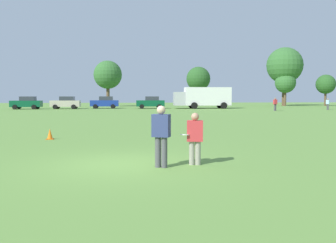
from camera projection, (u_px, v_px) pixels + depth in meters
name	position (u px, v px, depth m)	size (l,w,h in m)	color
ground_plane	(125.00, 164.00, 10.49)	(180.58, 180.58, 0.00)	#608C3D
player_thrower	(161.00, 133.00, 9.97)	(0.54, 0.44, 1.68)	#4C4C51
player_defender	(195.00, 136.00, 10.36)	(0.49, 0.34, 1.47)	gray
frisbee	(185.00, 135.00, 10.28)	(0.27, 0.27, 0.06)	white
traffic_cone	(50.00, 134.00, 16.47)	(0.32, 0.32, 0.48)	#D8590C
parked_car_mid_left	(27.00, 103.00, 52.73)	(4.24, 2.28, 1.82)	#0C4C2D
parked_car_center	(66.00, 103.00, 53.89)	(4.24, 2.28, 1.82)	#B7AD99
parked_car_mid_right	(105.00, 102.00, 55.85)	(4.24, 2.28, 1.82)	navy
parked_car_near_right	(151.00, 102.00, 55.51)	(4.24, 2.28, 1.82)	#0C4C2D
box_truck	(203.00, 97.00, 55.42)	(8.55, 3.13, 3.18)	white
bystander_sideline_watcher	(275.00, 103.00, 46.85)	(0.51, 0.37, 1.68)	#4C4C51
bystander_far_jogger	(328.00, 103.00, 50.20)	(0.41, 0.50, 1.57)	#4C4C51
tree_west_maple	(108.00, 75.00, 65.72)	(5.03, 5.03, 8.17)	brown
tree_center_elm	(198.00, 79.00, 70.60)	(4.59, 4.59, 7.46)	brown
tree_east_birch	(285.00, 83.00, 69.08)	(3.87, 3.87, 6.29)	brown
tree_east_oak	(285.00, 66.00, 69.95)	(6.81, 6.81, 11.07)	brown
tree_far_east_pine	(326.00, 84.00, 69.53)	(3.63, 3.63, 5.90)	brown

